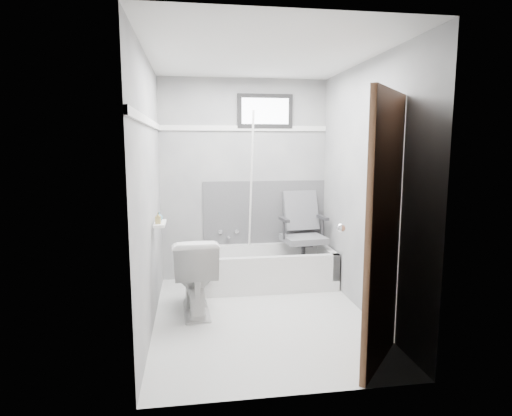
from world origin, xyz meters
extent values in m
plane|color=white|center=(0.00, 0.00, 0.00)|extent=(2.60, 2.60, 0.00)
plane|color=silver|center=(0.00, 0.00, 2.40)|extent=(2.60, 2.60, 0.00)
cube|color=slate|center=(0.00, 1.30, 1.20)|extent=(2.00, 0.02, 2.40)
cube|color=slate|center=(0.00, -1.30, 1.20)|extent=(2.00, 0.02, 2.40)
cube|color=slate|center=(-1.00, 0.00, 1.20)|extent=(0.02, 2.60, 2.40)
cube|color=slate|center=(1.00, 0.00, 1.20)|extent=(0.02, 2.60, 2.40)
imported|color=white|center=(-0.62, 0.23, 0.37)|extent=(0.46, 0.78, 0.75)
cube|color=#4C4C4F|center=(0.25, 1.29, 0.80)|extent=(1.50, 0.02, 0.78)
cube|color=white|center=(0.00, 1.29, 1.82)|extent=(2.00, 0.02, 0.06)
cube|color=white|center=(-0.99, 0.00, 1.82)|extent=(0.02, 2.60, 0.06)
cylinder|color=white|center=(0.05, 1.06, 1.05)|extent=(0.02, 0.47, 1.90)
cube|color=white|center=(-0.93, 0.18, 0.90)|extent=(0.10, 0.32, 0.02)
imported|color=tan|center=(-0.94, 0.10, 0.97)|extent=(0.05, 0.05, 0.11)
imported|color=teal|center=(-0.94, 0.24, 0.96)|extent=(0.08, 0.08, 0.09)
camera|label=1|loc=(-0.63, -3.82, 1.62)|focal=30.00mm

